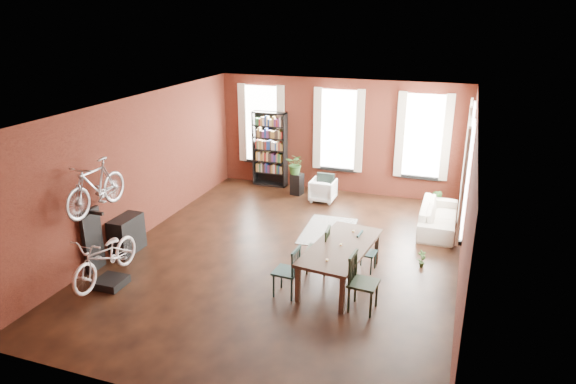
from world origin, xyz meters
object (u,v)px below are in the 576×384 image
at_px(dining_chair_a, 286,271).
at_px(dining_chair_b, 318,250).
at_px(dining_chair_d, 367,252).
at_px(bicycle_floor, 103,235).
at_px(bike_trainer, 111,282).
at_px(dining_chair_c, 364,283).
at_px(bookshelf, 270,149).
at_px(white_armchair, 323,189).
at_px(console_table, 127,235).
at_px(cream_sofa, 439,213).
at_px(plant_stand, 297,184).
at_px(dining_table, 340,264).

height_order(dining_chair_a, dining_chair_b, same).
height_order(dining_chair_d, bicycle_floor, bicycle_floor).
relative_size(bike_trainer, bicycle_floor, 0.29).
distance_m(dining_chair_a, dining_chair_c, 1.42).
relative_size(dining_chair_b, bookshelf, 0.43).
xyz_separation_m(dining_chair_b, dining_chair_d, (0.91, 0.36, -0.08)).
height_order(white_armchair, bicycle_floor, bicycle_floor).
distance_m(bike_trainer, console_table, 1.50).
distance_m(dining_chair_c, console_table, 5.27).
height_order(dining_chair_c, bike_trainer, dining_chair_c).
height_order(cream_sofa, bicycle_floor, bicycle_floor).
relative_size(console_table, bicycle_floor, 0.45).
relative_size(dining_chair_c, bookshelf, 0.47).
height_order(bookshelf, plant_stand, bookshelf).
distance_m(dining_chair_a, cream_sofa, 4.70).
distance_m(dining_table, cream_sofa, 3.61).
relative_size(white_armchair, bike_trainer, 1.28).
bearing_deg(dining_chair_d, bicycle_floor, 122.37).
relative_size(dining_table, dining_chair_d, 2.80).
height_order(bookshelf, white_armchair, bookshelf).
relative_size(dining_chair_c, bike_trainer, 1.98).
bearing_deg(dining_chair_c, dining_table, 40.69).
xyz_separation_m(dining_table, plant_stand, (-2.33, 4.42, -0.07)).
distance_m(dining_table, white_armchair, 4.42).
height_order(dining_chair_b, bookshelf, bookshelf).
height_order(dining_chair_d, white_armchair, dining_chair_d).
bearing_deg(dining_chair_b, dining_chair_c, 42.64).
bearing_deg(dining_chair_c, dining_chair_a, 93.01).
bearing_deg(bicycle_floor, dining_chair_a, 13.84).
distance_m(bookshelf, bicycle_floor, 6.60).
relative_size(dining_chair_a, console_table, 1.18).
bearing_deg(dining_chair_d, plant_stand, 41.32).
bearing_deg(bicycle_floor, white_armchair, 65.65).
distance_m(dining_chair_a, dining_chair_d, 1.85).
distance_m(dining_chair_d, bookshelf, 5.76).
xyz_separation_m(bookshelf, cream_sofa, (4.95, -1.70, -0.69)).
bearing_deg(plant_stand, console_table, -116.05).
relative_size(dining_chair_a, dining_chair_c, 0.91).
relative_size(cream_sofa, bike_trainer, 3.98).
xyz_separation_m(dining_chair_a, dining_chair_b, (0.29, 1.04, 0.00)).
height_order(dining_table, dining_chair_b, dining_chair_b).
relative_size(dining_table, plant_stand, 3.62).
bearing_deg(white_armchair, dining_chair_d, 118.38).
bearing_deg(plant_stand, dining_table, -62.18).
distance_m(dining_chair_a, bicycle_floor, 3.42).
distance_m(dining_chair_b, cream_sofa, 3.67).
bearing_deg(dining_chair_c, cream_sofa, -9.01).
distance_m(cream_sofa, plant_stand, 4.12).
distance_m(dining_chair_b, bike_trainer, 4.01).
distance_m(dining_chair_d, bicycle_floor, 5.04).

